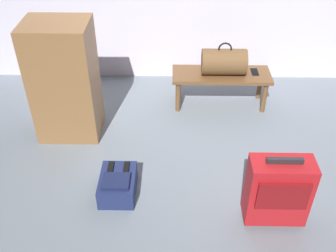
{
  "coord_description": "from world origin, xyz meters",
  "views": [
    {
      "loc": [
        -0.47,
        -2.54,
        2.33
      ],
      "look_at": [
        -0.52,
        0.23,
        0.25
      ],
      "focal_mm": 41.74,
      "sensor_mm": 36.0,
      "label": 1
    }
  ],
  "objects_px": {
    "cell_phone": "(255,72)",
    "backpack_navy": "(118,184)",
    "suitcase_upright_red": "(278,191)",
    "bench": "(221,78)",
    "duffel_bag_brown": "(224,62)",
    "side_cabinet": "(65,81)"
  },
  "relations": [
    {
      "from": "cell_phone",
      "to": "duffel_bag_brown",
      "type": "bearing_deg",
      "value": -175.09
    },
    {
      "from": "bench",
      "to": "side_cabinet",
      "type": "bearing_deg",
      "value": -161.54
    },
    {
      "from": "bench",
      "to": "duffel_bag_brown",
      "type": "relative_size",
      "value": 2.27
    },
    {
      "from": "duffel_bag_brown",
      "to": "suitcase_upright_red",
      "type": "bearing_deg",
      "value": -81.17
    },
    {
      "from": "bench",
      "to": "cell_phone",
      "type": "distance_m",
      "value": 0.35
    },
    {
      "from": "suitcase_upright_red",
      "to": "backpack_navy",
      "type": "xyz_separation_m",
      "value": [
        -1.18,
        0.26,
        -0.22
      ]
    },
    {
      "from": "duffel_bag_brown",
      "to": "suitcase_upright_red",
      "type": "distance_m",
      "value": 1.6
    },
    {
      "from": "bench",
      "to": "suitcase_upright_red",
      "type": "xyz_separation_m",
      "value": [
        0.26,
        -1.57,
        -0.0
      ]
    },
    {
      "from": "duffel_bag_brown",
      "to": "bench",
      "type": "bearing_deg",
      "value": 180.0
    },
    {
      "from": "backpack_navy",
      "to": "side_cabinet",
      "type": "bearing_deg",
      "value": 123.38
    },
    {
      "from": "cell_phone",
      "to": "suitcase_upright_red",
      "type": "height_order",
      "value": "suitcase_upright_red"
    },
    {
      "from": "bench",
      "to": "duffel_bag_brown",
      "type": "bearing_deg",
      "value": -0.0
    },
    {
      "from": "bench",
      "to": "cell_phone",
      "type": "xyz_separation_m",
      "value": [
        0.34,
        0.03,
        0.06
      ]
    },
    {
      "from": "cell_phone",
      "to": "backpack_navy",
      "type": "bearing_deg",
      "value": -133.27
    },
    {
      "from": "cell_phone",
      "to": "backpack_navy",
      "type": "xyz_separation_m",
      "value": [
        -1.26,
        -1.34,
        -0.28
      ]
    },
    {
      "from": "side_cabinet",
      "to": "cell_phone",
      "type": "bearing_deg",
      "value": 15.99
    },
    {
      "from": "side_cabinet",
      "to": "duffel_bag_brown",
      "type": "bearing_deg",
      "value": 18.31
    },
    {
      "from": "bench",
      "to": "suitcase_upright_red",
      "type": "bearing_deg",
      "value": -80.73
    },
    {
      "from": "duffel_bag_brown",
      "to": "cell_phone",
      "type": "height_order",
      "value": "duffel_bag_brown"
    },
    {
      "from": "duffel_bag_brown",
      "to": "side_cabinet",
      "type": "relative_size",
      "value": 0.4
    },
    {
      "from": "backpack_navy",
      "to": "bench",
      "type": "bearing_deg",
      "value": 54.9
    },
    {
      "from": "backpack_navy",
      "to": "side_cabinet",
      "type": "height_order",
      "value": "side_cabinet"
    }
  ]
}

